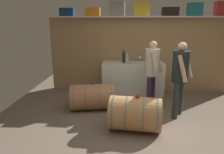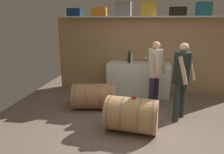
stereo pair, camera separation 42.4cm
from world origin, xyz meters
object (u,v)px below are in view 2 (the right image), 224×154
(wine_bottle_dark, at_px, (129,57))
(wine_barrel_near, at_px, (132,115))
(toolcase_navy, at_px, (75,12))
(wine_bottle_amber, at_px, (157,58))
(tasting_cup, at_px, (134,97))
(winemaker_pouring, at_px, (182,74))
(toolcase_orange, at_px, (99,12))
(visitor_tasting, at_px, (155,68))
(work_cabinet, at_px, (138,79))
(wine_bottle_clear, at_px, (132,59))
(wine_glass, at_px, (146,58))
(toolcase_black, at_px, (178,11))
(toolcase_teal, at_px, (204,9))
(toolcase_grey, at_px, (124,9))
(wine_barrel_far, at_px, (94,96))
(toolcase_yellow, at_px, (149,9))

(wine_bottle_dark, xyz_separation_m, wine_barrel_near, (0.24, -1.95, -0.70))
(toolcase_navy, distance_m, wine_bottle_amber, 2.46)
(tasting_cup, distance_m, winemaker_pouring, 1.11)
(toolcase_orange, bearing_deg, visitor_tasting, -34.22)
(work_cabinet, relative_size, wine_barrel_near, 1.65)
(visitor_tasting, bearing_deg, winemaker_pouring, 67.05)
(tasting_cup, relative_size, visitor_tasting, 0.04)
(winemaker_pouring, bearing_deg, wine_barrel_near, -24.42)
(work_cabinet, distance_m, wine_bottle_clear, 0.61)
(winemaker_pouring, bearing_deg, wine_bottle_amber, -132.00)
(wine_glass, bearing_deg, toolcase_black, -0.18)
(toolcase_teal, distance_m, tasting_cup, 3.01)
(wine_bottle_dark, xyz_separation_m, visitor_tasting, (0.65, -0.80, -0.09))
(wine_bottle_dark, bearing_deg, toolcase_grey, 134.72)
(wine_barrel_far, bearing_deg, winemaker_pouring, -17.46)
(wine_bottle_amber, bearing_deg, wine_barrel_near, -103.08)
(toolcase_teal, xyz_separation_m, winemaker_pouring, (-0.60, -1.51, -1.24))
(toolcase_navy, relative_size, winemaker_pouring, 0.23)
(toolcase_grey, xyz_separation_m, wine_bottle_clear, (0.27, -0.38, -1.22))
(toolcase_grey, relative_size, wine_bottle_dark, 1.12)
(toolcase_navy, relative_size, toolcase_orange, 0.97)
(toolcase_grey, distance_m, winemaker_pouring, 2.37)
(toolcase_black, relative_size, tasting_cup, 6.01)
(work_cabinet, xyz_separation_m, wine_bottle_dark, (-0.25, 0.00, 0.58))
(toolcase_grey, xyz_separation_m, visitor_tasting, (0.83, -0.98, -1.29))
(toolcase_teal, height_order, visitor_tasting, toolcase_teal)
(toolcase_navy, bearing_deg, wine_barrel_far, -58.72)
(wine_bottle_dark, bearing_deg, toolcase_orange, 167.11)
(wine_bottle_clear, distance_m, wine_barrel_far, 1.36)
(tasting_cup, bearing_deg, toolcase_black, 67.77)
(wine_barrel_far, relative_size, winemaker_pouring, 0.67)
(toolcase_yellow, xyz_separation_m, toolcase_teal, (1.30, 0.00, -0.02))
(winemaker_pouring, bearing_deg, wine_barrel_far, -67.10)
(tasting_cup, bearing_deg, toolcase_teal, 55.50)
(visitor_tasting, bearing_deg, toolcase_teal, 156.30)
(wine_bottle_dark, xyz_separation_m, wine_barrel_far, (-0.67, -1.08, -0.72))
(toolcase_teal, distance_m, wine_glass, 1.79)
(toolcase_orange, distance_m, wine_barrel_near, 2.99)
(wine_glass, height_order, wine_barrel_far, wine_glass)
(toolcase_orange, distance_m, toolcase_black, 1.95)
(toolcase_grey, bearing_deg, wine_bottle_clear, -51.64)
(toolcase_yellow, relative_size, wine_barrel_far, 0.37)
(toolcase_orange, bearing_deg, tasting_cup, -63.36)
(wine_barrel_far, distance_m, winemaker_pouring, 1.93)
(tasting_cup, bearing_deg, wine_bottle_clear, 95.89)
(toolcase_navy, xyz_separation_m, toolcase_orange, (0.66, 0.00, 0.01))
(toolcase_grey, distance_m, wine_bottle_clear, 1.30)
(wine_glass, bearing_deg, toolcase_grey, -179.79)
(toolcase_teal, xyz_separation_m, tasting_cup, (-1.47, -2.13, -1.54))
(wine_bottle_dark, xyz_separation_m, wine_bottle_clear, (0.09, -0.19, -0.02))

